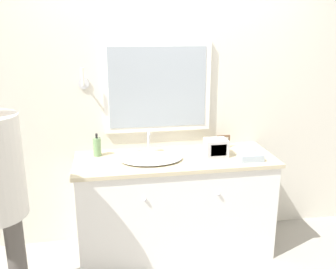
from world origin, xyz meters
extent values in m
cube|color=silver|center=(0.00, 0.64, 1.27)|extent=(8.00, 0.06, 2.55)
cube|color=white|center=(-0.10, 0.59, 1.39)|extent=(0.91, 0.04, 0.76)
cube|color=#9EA8B2|center=(-0.10, 0.57, 1.39)|extent=(0.82, 0.01, 0.67)
cylinder|color=silver|center=(-0.71, 0.60, 1.43)|extent=(0.09, 0.01, 0.09)
cylinder|color=silver|center=(-0.71, 0.55, 1.43)|extent=(0.02, 0.10, 0.02)
cylinder|color=white|center=(-0.71, 0.50, 1.50)|extent=(0.02, 0.02, 0.14)
cube|color=white|center=(0.00, 0.30, 0.41)|extent=(1.58, 0.57, 0.82)
cube|color=#C6B793|center=(0.00, 0.30, 0.83)|extent=(1.63, 0.61, 0.03)
sphere|color=silver|center=(-0.29, 0.01, 0.64)|extent=(0.02, 0.02, 0.02)
sphere|color=silver|center=(0.29, 0.01, 0.64)|extent=(0.02, 0.02, 0.02)
ellipsoid|color=white|center=(-0.20, 0.27, 0.87)|extent=(0.50, 0.34, 0.03)
cylinder|color=silver|center=(-0.20, 0.46, 0.86)|extent=(0.06, 0.06, 0.03)
cylinder|color=silver|center=(-0.20, 0.46, 0.96)|extent=(0.02, 0.02, 0.15)
cylinder|color=silver|center=(-0.20, 0.43, 1.03)|extent=(0.02, 0.07, 0.02)
cylinder|color=white|center=(-0.27, 0.46, 0.88)|extent=(0.06, 0.02, 0.02)
cylinder|color=white|center=(-0.12, 0.46, 0.88)|extent=(0.06, 0.02, 0.02)
cylinder|color=#709966|center=(-0.62, 0.46, 0.93)|extent=(0.06, 0.06, 0.15)
cylinder|color=black|center=(-0.62, 0.46, 1.02)|extent=(0.02, 0.02, 0.04)
cube|color=black|center=(-0.62, 0.45, 1.04)|extent=(0.02, 0.03, 0.01)
cube|color=#BCBCC1|center=(0.34, 0.30, 0.92)|extent=(0.18, 0.16, 0.14)
cube|color=black|center=(0.34, 0.23, 0.92)|extent=(0.13, 0.01, 0.09)
cube|color=brown|center=(0.47, 0.49, 0.91)|extent=(0.12, 0.01, 0.11)
cube|color=beige|center=(0.47, 0.49, 0.91)|extent=(0.09, 0.00, 0.08)
cube|color=#A8B7C6|center=(0.58, 0.14, 0.88)|extent=(0.19, 0.12, 0.05)
cube|color=silver|center=(0.63, 0.42, 0.85)|extent=(0.18, 0.11, 0.01)
cylinder|color=#514C47|center=(-1.16, -0.25, 0.37)|extent=(0.12, 0.12, 0.74)
camera|label=1|loc=(-0.55, -2.52, 1.88)|focal=40.00mm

